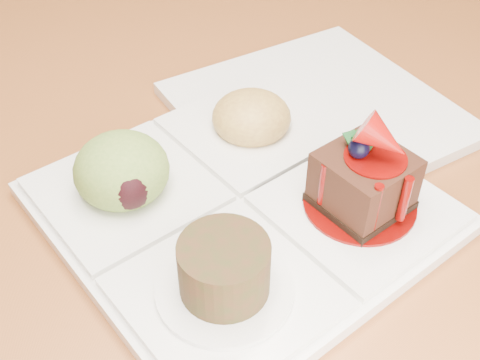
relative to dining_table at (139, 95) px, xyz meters
name	(u,v)px	position (x,y,z in m)	size (l,w,h in m)	color
dining_table	(139,95)	(0.00, 0.00, 0.00)	(1.00, 1.80, 0.75)	#995427
chair_right	(457,55)	(0.70, 0.20, -0.21)	(0.42, 0.42, 0.83)	#311E10
sampler_plate	(235,191)	(0.00, -0.29, 0.09)	(0.33, 0.33, 0.10)	white
second_plate	(316,112)	(0.13, -0.20, 0.07)	(0.23, 0.23, 0.01)	white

